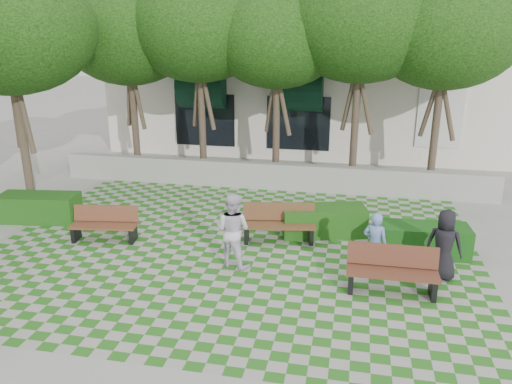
% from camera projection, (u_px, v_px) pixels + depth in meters
% --- Properties ---
extents(ground, '(90.00, 90.00, 0.00)m').
position_uv_depth(ground, '(222.00, 267.00, 11.59)').
color(ground, gray).
rests_on(ground, ground).
extents(lawn, '(12.00, 12.00, 0.00)m').
position_uv_depth(lawn, '(233.00, 249.00, 12.52)').
color(lawn, '#2B721E').
rests_on(lawn, ground).
extents(retaining_wall, '(15.00, 0.36, 0.90)m').
position_uv_depth(retaining_wall, '(269.00, 176.00, 17.23)').
color(retaining_wall, '#9E9B93').
rests_on(retaining_wall, ground).
extents(bench_east, '(1.88, 0.64, 0.98)m').
position_uv_depth(bench_east, '(392.00, 271.00, 10.39)').
color(bench_east, '#562C1D').
rests_on(bench_east, ground).
extents(bench_mid, '(1.95, 0.92, 0.98)m').
position_uv_depth(bench_mid, '(279.00, 224.00, 12.91)').
color(bench_mid, '#57351D').
rests_on(bench_mid, ground).
extents(bench_west, '(1.77, 0.81, 0.90)m').
position_uv_depth(bench_west, '(105.00, 225.00, 12.98)').
color(bench_west, brown).
rests_on(bench_west, ground).
extents(hedge_east, '(2.19, 1.00, 0.75)m').
position_uv_depth(hedge_east, '(424.00, 240.00, 12.18)').
color(hedge_east, '#134512').
rests_on(hedge_east, ground).
extents(hedge_midright, '(2.36, 1.43, 0.77)m').
position_uv_depth(hedge_midright, '(324.00, 221.00, 13.36)').
color(hedge_midright, '#1B4913').
rests_on(hedge_midright, ground).
extents(hedge_west, '(2.33, 1.19, 0.78)m').
position_uv_depth(hedge_west, '(39.00, 208.00, 14.33)').
color(hedge_west, '#1A4C14').
rests_on(hedge_west, ground).
extents(person_blue, '(0.63, 0.50, 1.50)m').
position_uv_depth(person_blue, '(375.00, 244.00, 11.00)').
color(person_blue, '#6D8BC6').
rests_on(person_blue, ground).
extents(person_dark, '(0.89, 0.71, 1.60)m').
position_uv_depth(person_dark, '(444.00, 245.00, 10.86)').
color(person_dark, black).
rests_on(person_dark, ground).
extents(person_white, '(1.01, 0.87, 1.77)m').
position_uv_depth(person_white, '(233.00, 230.00, 11.44)').
color(person_white, silver).
rests_on(person_white, ground).
extents(tree_row, '(17.70, 13.40, 7.41)m').
position_uv_depth(tree_row, '(211.00, 32.00, 15.88)').
color(tree_row, '#47382B').
rests_on(tree_row, ground).
extents(building, '(18.00, 8.92, 5.15)m').
position_uv_depth(building, '(318.00, 90.00, 23.75)').
color(building, white).
rests_on(building, ground).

